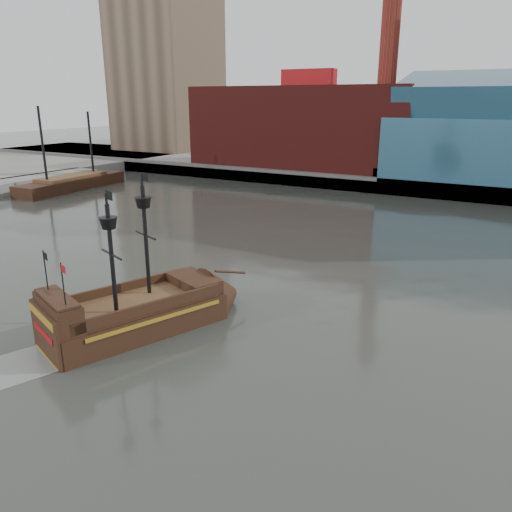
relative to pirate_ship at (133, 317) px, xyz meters
The scene contains 6 objects.
ground 6.25m from the pirate_ship, 48.92° to the right, with size 400.00×400.00×0.00m, color #2A2C27.
promenade_far 87.44m from the pirate_ship, 87.34° to the left, with size 220.00×60.00×2.00m, color slate.
seawall 57.99m from the pirate_ship, 85.99° to the left, with size 220.00×1.00×2.60m, color #4C4C49.
skyline 83.82m from the pirate_ship, 83.39° to the left, with size 149.00×45.00×62.00m.
pirate_ship is the anchor object (origin of this frame).
docked_vessel 59.15m from the pirate_ship, 142.84° to the left, with size 6.55×21.48×14.38m.
Camera 1 is at (18.02, -17.53, 14.80)m, focal length 35.00 mm.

